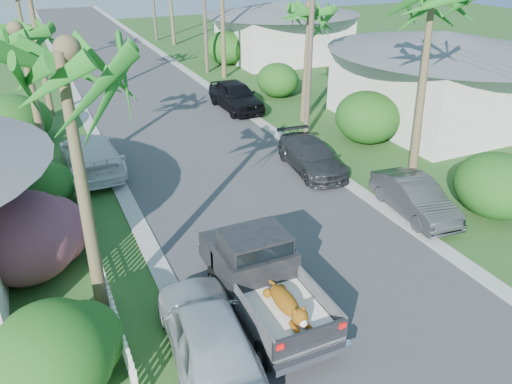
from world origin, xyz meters
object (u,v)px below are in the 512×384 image
parked_car_rm (311,156)px  utility_pole_b (310,43)px  house_right_far (282,33)px  house_right_near (438,82)px  parked_car_rn (415,198)px  parked_car_ln (207,333)px  pickup_truck (259,272)px  parked_car_rf (236,96)px  palm_l_a (59,53)px  palm_l_b (20,30)px  utility_pole_c (204,8)px  palm_r_b (309,7)px  parked_car_lf (91,154)px

parked_car_rm → utility_pole_b: utility_pole_b is taller
parked_car_rm → house_right_far: house_right_far is taller
house_right_near → parked_car_rn: bearing=-135.6°
parked_car_ln → utility_pole_b: utility_pole_b is taller
house_right_far → pickup_truck: bearing=-118.5°
parked_car_rf → house_right_far: house_right_far is taller
parked_car_rm → house_right_near: size_ratio=0.49×
parked_car_rf → utility_pole_b: utility_pole_b is taller
palm_l_a → palm_l_b: bearing=93.8°
parked_car_rm → parked_car_ln: size_ratio=0.97×
pickup_truck → utility_pole_c: bearing=73.3°
parked_car_rn → palm_r_b: size_ratio=0.56×
utility_pole_b → utility_pole_c: same height
parked_car_rf → palm_r_b: 6.74m
parked_car_rm → parked_car_rf: 9.42m
parked_car_rm → house_right_near: 9.96m
parked_car_rn → parked_car_lf: (-10.00, 8.80, 0.11)m
utility_pole_b → house_right_far: bearing=66.5°
palm_l_b → utility_pole_b: bearing=4.6°
parked_car_ln → palm_r_b: bearing=-121.4°
utility_pole_c → utility_pole_b: bearing=-90.0°
palm_r_b → utility_pole_b: (-1.00, -2.00, -1.35)m
pickup_truck → utility_pole_b: (7.80, 10.99, 3.59)m
palm_l_b → house_right_far: size_ratio=0.82×
parked_car_rf → parked_car_ln: parked_car_rf is taller
parked_car_ln → palm_l_b: 12.84m
parked_car_rf → parked_car_ln: 19.67m
parked_car_rf → parked_car_lf: (-9.00, -5.55, -0.05)m
palm_l_a → house_right_near: size_ratio=0.91×
house_right_near → palm_l_a: bearing=-154.9°
parked_car_rm → palm_r_b: bearing=68.8°
parked_car_lf → utility_pole_c: size_ratio=0.60×
palm_r_b → house_right_far: 16.75m
palm_l_b → house_right_near: palm_l_b is taller
palm_l_a → utility_pole_c: 27.74m
parked_car_lf → utility_pole_c: 18.78m
parked_car_ln → house_right_far: (17.18, 29.36, 1.34)m
palm_r_b → house_right_far: size_ratio=0.80×
pickup_truck → parked_car_rf: bearing=69.4°
palm_r_b → house_right_near: size_ratio=0.80×
palm_l_a → house_right_near: 21.72m
pickup_truck → parked_car_lf: pickup_truck is taller
parked_car_lf → palm_l_a: size_ratio=0.65×
parked_car_rf → utility_pole_c: utility_pole_c is taller
palm_l_a → house_right_near: palm_l_a is taller
utility_pole_c → parked_car_rn: bearing=-91.4°
parked_car_lf → utility_pole_b: utility_pole_b is taller
parked_car_ln → house_right_far: 34.04m
palm_l_b → utility_pole_c: bearing=52.2°
parked_car_rn → house_right_far: house_right_far is taller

